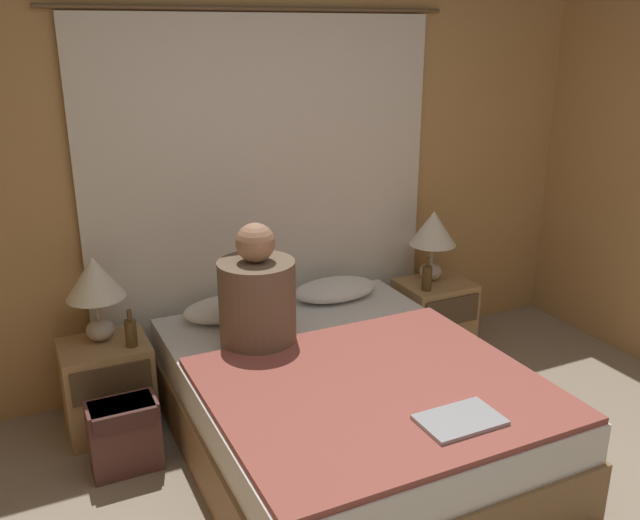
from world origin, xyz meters
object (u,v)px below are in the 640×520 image
Objects in this scene: beer_bottle_on_left_stand at (131,332)px; nightstand_right at (434,318)px; lamp_left at (95,283)px; pillow_left at (229,308)px; laptop_on_bed at (460,420)px; pillow_right at (335,289)px; beer_bottle_on_right_stand at (427,277)px; bed at (345,408)px; person_left_in_bed at (257,298)px; backpack_on_floor at (124,432)px; nightstand_left at (108,387)px; lamp_right at (433,233)px.

nightstand_right is at bearing 2.46° from beer_bottle_on_left_stand.
pillow_left is (0.70, -0.01, -0.27)m from lamp_left.
pillow_left is 1.54× the size of laptop_on_bed.
nightstand_right is 1.47× the size of laptop_on_bed.
beer_bottle_on_right_stand reaches higher than pillow_right.
person_left_in_bed is (-0.31, 0.40, 0.51)m from bed.
pillow_right is at bearing 6.22° from beer_bottle_on_left_stand.
nightstand_right is at bearing 13.81° from person_left_in_bed.
lamp_left is at bearing 179.65° from pillow_right.
pillow_right is 1.54× the size of laptop_on_bed.
beer_bottle_on_left_stand is at bearing 128.36° from laptop_on_bed.
pillow_right is 1.49m from backpack_on_floor.
beer_bottle_on_right_stand is at bearing 35.32° from bed.
lamp_right is (2.08, 0.06, 0.57)m from nightstand_left.
pillow_right is 0.80× the size of person_left_in_bed.
laptop_on_bed is at bearing -50.05° from nightstand_left.
person_left_in_bed is at bearing -85.26° from pillow_left.
bed is 0.72m from person_left_in_bed.
lamp_left is at bearing 175.77° from beer_bottle_on_right_stand.
pillow_right is (0.34, 0.78, 0.31)m from bed.
pillow_left is at bearing 108.48° from laptop_on_bed.
bed is 0.91m from pillow_left.
laptop_on_bed is 0.93× the size of backpack_on_floor.
lamp_right is at bearing 0.00° from lamp_left.
person_left_in_bed is 3.02× the size of beer_bottle_on_right_stand.
person_left_in_bed reaches higher than nightstand_left.
nightstand_right is (2.08, 0.00, 0.00)m from nightstand_left.
backpack_on_floor is at bearing -174.64° from person_left_in_bed.
nightstand_left is at bearing 90.81° from backpack_on_floor.
nightstand_left is at bearing -175.77° from pillow_left.
bed is 1.43m from lamp_left.
lamp_left is (-2.08, 0.06, 0.57)m from nightstand_right.
person_left_in_bed is at bearing -168.52° from beer_bottle_on_right_stand.
lamp_left reaches higher than backpack_on_floor.
lamp_left is 0.88× the size of pillow_right.
nightstand_right is at bearing 35.00° from bed.
bed is 1.27m from nightstand_right.
lamp_left is at bearing 128.79° from laptop_on_bed.
pillow_right is at bearing 175.77° from nightstand_right.
nightstand_right is 2.31× the size of beer_bottle_on_right_stand.
lamp_left is at bearing 179.32° from pillow_left.
beer_bottle_on_right_stand reaches higher than bed.
beer_bottle_on_left_stand reaches higher than laptop_on_bed.
nightstand_right is 0.77× the size of person_left_in_bed.
person_left_in_bed is at bearing -22.29° from beer_bottle_on_left_stand.
nightstand_right is 0.95× the size of pillow_left.
backpack_on_floor is (0.01, -0.40, -0.04)m from nightstand_left.
person_left_in_bed is 1.25m from beer_bottle_on_right_stand.
backpack_on_floor is at bearing -169.11° from nightstand_right.
laptop_on_bed reaches higher than nightstand_right.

